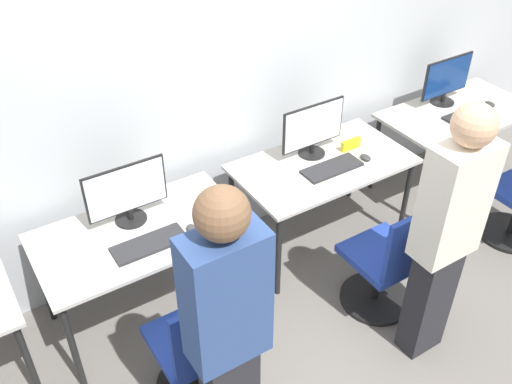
{
  "coord_description": "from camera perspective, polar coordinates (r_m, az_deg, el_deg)",
  "views": [
    {
      "loc": [
        -1.48,
        -2.2,
        2.93
      ],
      "look_at": [
        0.0,
        0.14,
        0.86
      ],
      "focal_mm": 40.0,
      "sensor_mm": 36.0,
      "label": 1
    }
  ],
  "objects": [
    {
      "name": "mouse_right",
      "position": [
        4.09,
        10.9,
        3.42
      ],
      "size": [
        0.06,
        0.09,
        0.03
      ],
      "color": "#333333",
      "rests_on": "desk_right"
    },
    {
      "name": "keyboard_far_right",
      "position": [
        4.85,
        20.47,
        7.22
      ],
      "size": [
        0.43,
        0.17,
        0.02
      ],
      "color": "#262628",
      "rests_on": "desk_far_right"
    },
    {
      "name": "monitor_left",
      "position": [
        3.45,
        -12.81,
        -0.1
      ],
      "size": [
        0.5,
        0.19,
        0.39
      ],
      "color": "black",
      "rests_on": "desk_left"
    },
    {
      "name": "desk_far_right",
      "position": [
        4.94,
        19.5,
        6.86
      ],
      "size": [
        1.24,
        0.7,
        0.71
      ],
      "color": "#BCB7AD",
      "rests_on": "ground_plane"
    },
    {
      "name": "person_right",
      "position": [
        3.23,
        18.51,
        -3.73
      ],
      "size": [
        0.36,
        0.22,
        1.7
      ],
      "color": "#232328",
      "rests_on": "ground_plane"
    },
    {
      "name": "ground_plane",
      "position": [
        3.95,
        1.11,
        -11.1
      ],
      "size": [
        20.0,
        20.0,
        0.0
      ],
      "primitive_type": "plane",
      "color": "slate"
    },
    {
      "name": "monitor_far_right",
      "position": [
        4.92,
        18.53,
        10.59
      ],
      "size": [
        0.5,
        0.19,
        0.39
      ],
      "color": "black",
      "rests_on": "desk_far_right"
    },
    {
      "name": "office_chair_left",
      "position": [
        3.25,
        -5.82,
        -15.75
      ],
      "size": [
        0.48,
        0.48,
        0.88
      ],
      "color": "black",
      "rests_on": "ground_plane"
    },
    {
      "name": "person_left",
      "position": [
        2.59,
        -2.9,
        -13.54
      ],
      "size": [
        0.36,
        0.22,
        1.71
      ],
      "color": "#232328",
      "rests_on": "ground_plane"
    },
    {
      "name": "placard_right",
      "position": [
        4.18,
        9.45,
        4.72
      ],
      "size": [
        0.16,
        0.03,
        0.08
      ],
      "color": "yellow",
      "rests_on": "desk_right"
    },
    {
      "name": "monitor_right",
      "position": [
        4.0,
        5.72,
        6.29
      ],
      "size": [
        0.5,
        0.19,
        0.39
      ],
      "color": "black",
      "rests_on": "desk_right"
    },
    {
      "name": "wall_back",
      "position": [
        3.71,
        -5.82,
        12.15
      ],
      "size": [
        12.0,
        0.05,
        2.8
      ],
      "color": "#B7BCC1",
      "rests_on": "ground_plane"
    },
    {
      "name": "keyboard_left",
      "position": [
        3.36,
        -10.62,
        -5.12
      ],
      "size": [
        0.43,
        0.17,
        0.02
      ],
      "color": "#262628",
      "rests_on": "desk_left"
    },
    {
      "name": "mouse_far_right",
      "position": [
        5.08,
        22.36,
        8.15
      ],
      "size": [
        0.06,
        0.09,
        0.03
      ],
      "color": "#333333",
      "rests_on": "desk_far_right"
    },
    {
      "name": "office_chair_right",
      "position": [
        3.78,
        12.99,
        -7.25
      ],
      "size": [
        0.48,
        0.48,
        0.88
      ],
      "color": "black",
      "rests_on": "ground_plane"
    },
    {
      "name": "keyboard_right",
      "position": [
        3.95,
        7.6,
        2.4
      ],
      "size": [
        0.43,
        0.17,
        0.02
      ],
      "color": "#262628",
      "rests_on": "desk_right"
    },
    {
      "name": "desk_right",
      "position": [
        4.06,
        6.66,
        2.1
      ],
      "size": [
        1.24,
        0.7,
        0.71
      ],
      "color": "#BCB7AD",
      "rests_on": "ground_plane"
    },
    {
      "name": "desk_left",
      "position": [
        3.52,
        -11.43,
        -4.75
      ],
      "size": [
        1.24,
        0.7,
        0.71
      ],
      "color": "#BCB7AD",
      "rests_on": "ground_plane"
    },
    {
      "name": "mouse_left",
      "position": [
        3.42,
        -6.43,
        -3.67
      ],
      "size": [
        0.06,
        0.09,
        0.03
      ],
      "color": "#333333",
      "rests_on": "desk_left"
    }
  ]
}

